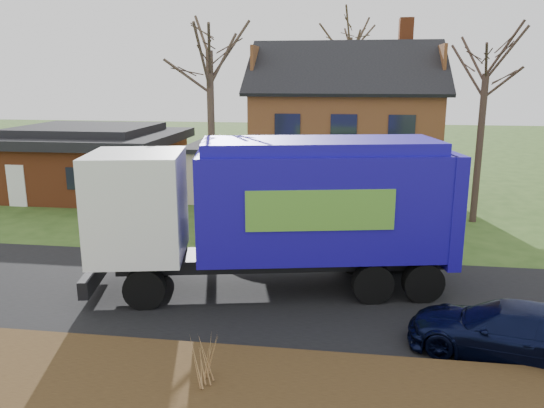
# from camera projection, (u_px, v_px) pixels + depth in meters

# --- Properties ---
(ground) EXTENTS (120.00, 120.00, 0.00)m
(ground) POSITION_uv_depth(u_px,v_px,m) (267.00, 296.00, 15.68)
(ground) COLOR #2C4717
(ground) RESTS_ON ground
(road) EXTENTS (80.00, 7.00, 0.02)m
(road) POSITION_uv_depth(u_px,v_px,m) (267.00, 296.00, 15.68)
(road) COLOR black
(road) RESTS_ON ground
(mulch_verge) EXTENTS (80.00, 3.50, 0.30)m
(mulch_verge) POSITION_uv_depth(u_px,v_px,m) (227.00, 395.00, 10.54)
(mulch_verge) COLOR black
(mulch_verge) RESTS_ON ground
(main_house) EXTENTS (12.95, 8.95, 9.26)m
(main_house) POSITION_uv_depth(u_px,v_px,m) (335.00, 121.00, 27.91)
(main_house) COLOR #C0B29B
(main_house) RESTS_ON ground
(ranch_house) EXTENTS (9.80, 8.20, 3.70)m
(ranch_house) POSITION_uv_depth(u_px,v_px,m) (89.00, 160.00, 29.42)
(ranch_house) COLOR brown
(ranch_house) RESTS_ON ground
(garbage_truck) EXTENTS (11.00, 4.92, 4.56)m
(garbage_truck) POSITION_uv_depth(u_px,v_px,m) (281.00, 205.00, 15.61)
(garbage_truck) COLOR black
(garbage_truck) RESTS_ON ground
(silver_sedan) EXTENTS (4.89, 2.15, 1.56)m
(silver_sedan) POSITION_uv_depth(u_px,v_px,m) (277.00, 224.00, 20.44)
(silver_sedan) COLOR #A1A4A9
(silver_sedan) RESTS_ON ground
(navy_wagon) EXTENTS (4.78, 2.98, 1.29)m
(navy_wagon) POSITION_uv_depth(u_px,v_px,m) (508.00, 331.00, 12.14)
(navy_wagon) COLOR black
(navy_wagon) RESTS_ON ground
(tree_front_west) EXTENTS (3.45, 3.45, 10.25)m
(tree_front_west) POSITION_uv_depth(u_px,v_px,m) (208.00, 23.00, 21.78)
(tree_front_west) COLOR #423327
(tree_front_west) RESTS_ON ground
(tree_front_east) EXTENTS (3.32, 3.32, 9.21)m
(tree_front_east) POSITION_uv_depth(u_px,v_px,m) (488.00, 48.00, 21.99)
(tree_front_east) COLOR #3B2B23
(tree_front_east) RESTS_ON ground
(tree_back) EXTENTS (3.81, 3.81, 12.07)m
(tree_back) POSITION_uv_depth(u_px,v_px,m) (351.00, 19.00, 35.56)
(tree_back) COLOR #443328
(tree_back) RESTS_ON ground
(grass_clump_mid) EXTENTS (0.37, 0.31, 1.04)m
(grass_clump_mid) POSITION_uv_depth(u_px,v_px,m) (206.00, 358.00, 10.63)
(grass_clump_mid) COLOR #9D7345
(grass_clump_mid) RESTS_ON mulch_verge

